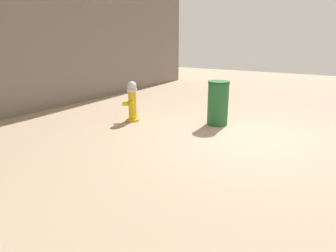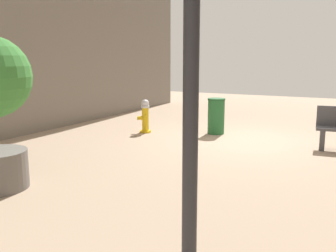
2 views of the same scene
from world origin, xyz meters
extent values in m
plane|color=tan|center=(0.00, 0.00, 0.00)|extent=(23.40, 23.40, 0.00)
cylinder|color=gold|center=(2.60, 0.18, 0.03)|extent=(0.31, 0.31, 0.05)
cylinder|color=gold|center=(2.60, 0.18, 0.36)|extent=(0.18, 0.18, 0.63)
cylinder|color=silver|center=(2.60, 0.18, 0.71)|extent=(0.23, 0.23, 0.06)
sphere|color=silver|center=(2.60, 0.18, 0.79)|extent=(0.21, 0.21, 0.21)
cylinder|color=gold|center=(2.52, 0.30, 0.44)|extent=(0.14, 0.15, 0.08)
cylinder|color=gold|center=(2.67, 0.07, 0.44)|extent=(0.14, 0.15, 0.08)
cylinder|color=gold|center=(2.72, 0.27, 0.40)|extent=(0.18, 0.17, 0.11)
cube|color=#4C4C51|center=(-1.85, 0.03, 0.23)|extent=(0.14, 0.40, 0.45)
cylinder|color=#2D2D33|center=(-1.22, 5.73, 2.12)|extent=(0.14, 0.14, 4.00)
cylinder|color=#266633|center=(0.84, -0.54, 0.45)|extent=(0.44, 0.44, 0.91)
cylinder|color=#1E5128|center=(0.84, -0.54, 0.93)|extent=(0.46, 0.46, 0.04)
camera|label=1|loc=(-1.60, 5.36, 1.82)|focal=32.08mm
camera|label=2|loc=(-2.53, 8.64, 1.97)|focal=39.53mm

